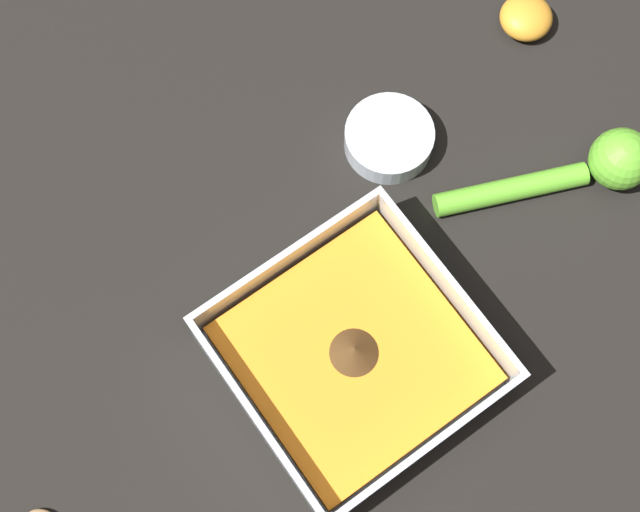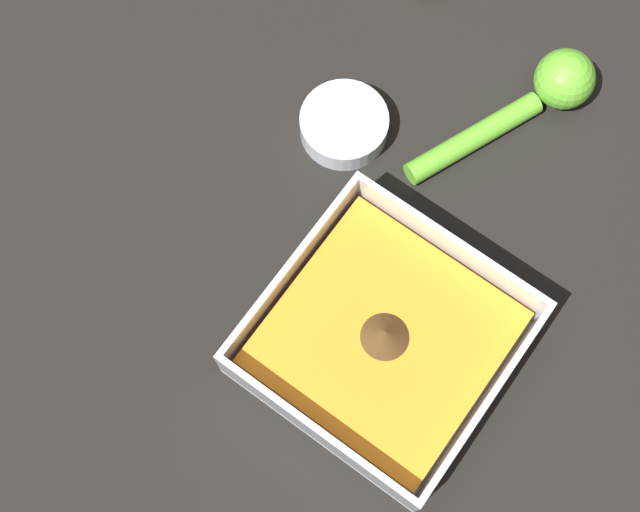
{
  "view_description": "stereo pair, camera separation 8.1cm",
  "coord_description": "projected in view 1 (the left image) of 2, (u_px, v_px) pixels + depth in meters",
  "views": [
    {
      "loc": [
        -0.13,
        0.16,
        0.81
      ],
      "look_at": [
        0.08,
        0.01,
        0.03
      ],
      "focal_mm": 50.0,
      "sensor_mm": 36.0,
      "label": 1
    },
    {
      "loc": [
        -0.07,
        0.22,
        0.81
      ],
      "look_at": [
        0.08,
        0.01,
        0.03
      ],
      "focal_mm": 50.0,
      "sensor_mm": 36.0,
      "label": 2
    }
  ],
  "objects": [
    {
      "name": "lemon_half",
      "position": [
        526.0,
        17.0,
        0.91
      ],
      "size": [
        0.05,
        0.05,
        0.03
      ],
      "color": "orange",
      "rests_on": "ground_plane"
    },
    {
      "name": "lemon_squeezer",
      "position": [
        591.0,
        167.0,
        0.85
      ],
      "size": [
        0.11,
        0.2,
        0.06
      ],
      "rotation": [
        0.0,
        0.0,
        4.32
      ],
      "color": "#6BC633",
      "rests_on": "ground_plane"
    },
    {
      "name": "spice_bowl",
      "position": [
        389.0,
        139.0,
        0.87
      ],
      "size": [
        0.09,
        0.09,
        0.03
      ],
      "color": "silver",
      "rests_on": "ground_plane"
    },
    {
      "name": "ground_plane",
      "position": [
        382.0,
        326.0,
        0.83
      ],
      "size": [
        4.0,
        4.0,
        0.0
      ],
      "primitive_type": "plane",
      "color": "black"
    },
    {
      "name": "square_dish",
      "position": [
        353.0,
        356.0,
        0.8
      ],
      "size": [
        0.21,
        0.21,
        0.06
      ],
      "color": "silver",
      "rests_on": "ground_plane"
    }
  ]
}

